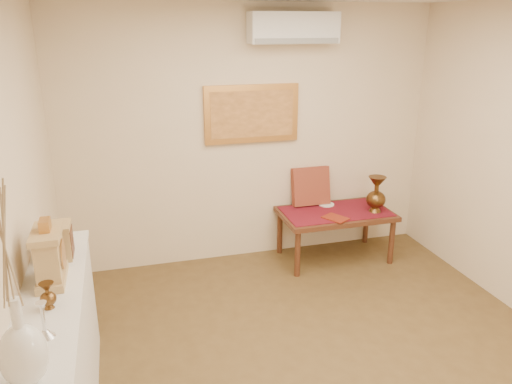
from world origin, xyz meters
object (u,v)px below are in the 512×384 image
object	(u,v)px
display_ledge	(59,370)
brass_urn_tall	(376,190)
white_vase	(9,275)
wooden_chest	(60,241)
mantel_clock	(50,255)
low_table	(335,217)

from	to	relation	value
display_ledge	brass_urn_tall	bearing A→B (deg)	29.74
white_vase	wooden_chest	size ratio (longest dim) A/B	4.44
brass_urn_tall	display_ledge	bearing A→B (deg)	-150.26
brass_urn_tall	mantel_clock	distance (m)	3.45
display_ledge	wooden_chest	world-z (taller)	wooden_chest
mantel_clock	white_vase	bearing A→B (deg)	-90.69
white_vase	wooden_chest	world-z (taller)	white_vase
mantel_clock	low_table	world-z (taller)	mantel_clock
brass_urn_tall	display_ledge	size ratio (longest dim) A/B	0.24
white_vase	brass_urn_tall	bearing A→B (deg)	38.94
display_ledge	low_table	world-z (taller)	display_ledge
low_table	mantel_clock	bearing A→B (deg)	-148.28
mantel_clock	display_ledge	bearing A→B (deg)	-91.30
display_ledge	mantel_clock	distance (m)	0.70
brass_urn_tall	low_table	world-z (taller)	brass_urn_tall
mantel_clock	low_table	distance (m)	3.21
mantel_clock	wooden_chest	distance (m)	0.34
brass_urn_tall	low_table	distance (m)	0.52
brass_urn_tall	display_ledge	distance (m)	3.56
display_ledge	white_vase	bearing A→B (deg)	-90.50
white_vase	mantel_clock	distance (m)	1.03
white_vase	brass_urn_tall	world-z (taller)	white_vase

